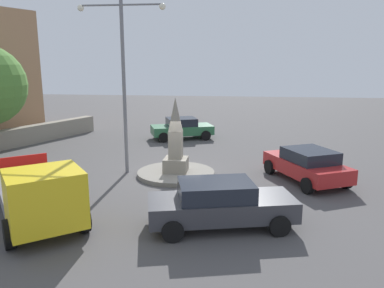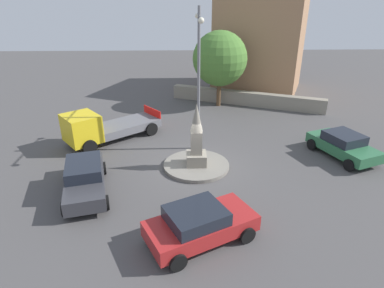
% 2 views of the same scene
% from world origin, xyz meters
% --- Properties ---
extents(ground_plane, '(80.00, 80.00, 0.00)m').
position_xyz_m(ground_plane, '(0.00, 0.00, 0.00)').
color(ground_plane, '#4F4C4C').
extents(traffic_island, '(3.48, 3.48, 0.19)m').
position_xyz_m(traffic_island, '(0.00, 0.00, 0.09)').
color(traffic_island, gray).
rests_on(traffic_island, ground).
extents(monument, '(1.03, 1.03, 3.33)m').
position_xyz_m(monument, '(0.00, 0.00, 1.55)').
color(monument, gray).
rests_on(monument, traffic_island).
extents(streetlamp, '(3.86, 0.28, 7.87)m').
position_xyz_m(streetlamp, '(2.33, -0.21, 4.78)').
color(streetlamp, slate).
rests_on(streetlamp, ground).
extents(car_red_near_island, '(3.45, 4.44, 1.42)m').
position_xyz_m(car_red_near_island, '(-5.69, 0.12, 0.75)').
color(car_red_near_island, '#B22323').
rests_on(car_red_near_island, ground).
extents(car_dark_grey_passing, '(4.77, 2.76, 1.47)m').
position_xyz_m(car_dark_grey_passing, '(-2.25, 5.19, 0.77)').
color(car_dark_grey_passing, '#38383D').
rests_on(car_dark_grey_passing, ground).
extents(car_green_parked_left, '(4.36, 3.11, 1.40)m').
position_xyz_m(car_green_parked_left, '(0.98, -8.24, 0.73)').
color(car_green_parked_left, '#2D6B42').
rests_on(car_green_parked_left, ground).
extents(truck_yellow_parked_right, '(5.23, 5.86, 2.04)m').
position_xyz_m(truck_yellow_parked_right, '(3.45, 5.62, 0.96)').
color(truck_yellow_parked_right, yellow).
rests_on(truck_yellow_parked_right, ground).
extents(stone_boundary_wall, '(5.58, 11.90, 1.10)m').
position_xyz_m(stone_boundary_wall, '(10.66, -4.52, 0.55)').
color(stone_boundary_wall, gray).
rests_on(stone_boundary_wall, ground).
extents(corner_building, '(9.82, 9.56, 8.28)m').
position_xyz_m(corner_building, '(15.55, -6.60, 4.14)').
color(corner_building, '#A87A56').
rests_on(corner_building, ground).
extents(tree_near_wall, '(4.26, 4.26, 5.95)m').
position_xyz_m(tree_near_wall, '(10.52, -2.28, 3.81)').
color(tree_near_wall, brown).
rests_on(tree_near_wall, ground).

